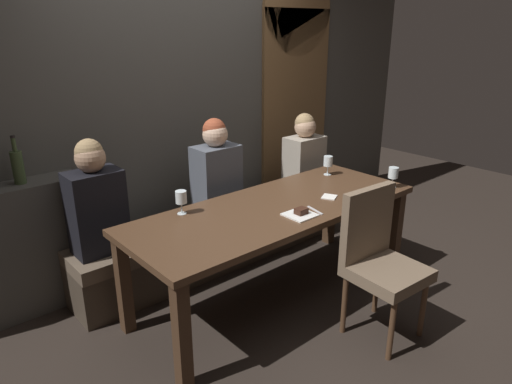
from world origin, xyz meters
name	(u,v)px	position (x,y,z in m)	size (l,w,h in m)	color
ground	(274,296)	(0.00, 0.00, 0.00)	(9.00, 9.00, 0.00)	black
back_wall_tiled	(177,81)	(0.00, 1.22, 1.50)	(6.00, 0.12, 3.00)	#4C4944
arched_door	(295,85)	(1.35, 1.15, 1.36)	(0.90, 0.05, 2.55)	brown
back_counter	(5,255)	(-1.55, 1.04, 0.47)	(1.10, 0.28, 0.95)	#413E3A
dining_table	(276,217)	(0.00, 0.00, 0.65)	(2.20, 0.84, 0.74)	#412B1C
banquette_bench	(219,239)	(0.00, 0.70, 0.23)	(2.50, 0.44, 0.45)	#40352A
chair_near_side	(378,254)	(0.23, -0.72, 0.56)	(0.47, 0.47, 0.98)	#4C3321
diner_redhead	(95,200)	(-1.01, 0.71, 0.83)	(0.36, 0.24, 0.80)	black
diner_bearded	(216,172)	(-0.02, 0.68, 0.84)	(0.36, 0.24, 0.82)	#4C515B
diner_far_end	(304,154)	(1.01, 0.68, 0.80)	(0.36, 0.24, 0.73)	#9E9384
wine_bottle_pale_label	(18,166)	(-1.37, 1.04, 1.07)	(0.08, 0.08, 0.33)	#384728
wine_glass_end_right	(328,162)	(0.83, 0.23, 0.85)	(0.08, 0.08, 0.16)	silver
wine_glass_far_right	(393,174)	(0.96, -0.32, 0.85)	(0.08, 0.08, 0.16)	silver
wine_glass_far_left	(181,198)	(-0.58, 0.31, 0.85)	(0.08, 0.08, 0.16)	silver
dessert_plate	(300,213)	(0.00, -0.24, 0.75)	(0.19, 0.19, 0.05)	white
fork_on_table	(315,210)	(0.14, -0.25, 0.74)	(0.02, 0.17, 0.01)	silver
folded_napkin	(329,197)	(0.42, -0.14, 0.74)	(0.11, 0.10, 0.01)	silver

